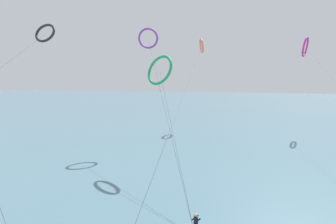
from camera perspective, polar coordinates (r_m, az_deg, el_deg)
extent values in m
cube|color=slate|center=(106.86, 11.97, 1.70)|extent=(400.00, 200.00, 0.08)
cube|color=black|center=(17.98, 6.42, -23.67)|extent=(0.33, 0.38, 0.62)
sphere|color=tan|center=(17.77, 6.45, -22.51)|extent=(0.22, 0.22, 0.22)
cylinder|color=black|center=(17.88, 6.74, -23.69)|extent=(0.49, 0.31, 0.39)
cylinder|color=black|center=(18.24, 6.24, -23.01)|extent=(0.49, 0.31, 0.39)
torus|color=#199351|center=(31.26, -1.94, 9.63)|extent=(4.35, 3.42, 3.83)
cylinder|color=#3F3F3F|center=(23.74, 0.97, -4.10)|extent=(6.97, 14.65, 11.56)
torus|color=purple|center=(41.74, -4.59, 16.55)|extent=(3.34, 1.55, 3.27)
cylinder|color=#3F3F3F|center=(28.27, -1.38, 3.32)|extent=(11.62, 23.62, 16.98)
torus|color=#CC288E|center=(58.18, 29.05, 12.98)|extent=(2.36, 4.08, 4.02)
torus|color=#EA7260|center=(58.12, 7.74, 14.84)|extent=(1.80, 3.36, 3.26)
cylinder|color=#3F3F3F|center=(34.26, 3.91, 4.76)|extent=(1.90, 47.14, 17.85)
torus|color=black|center=(51.05, -26.43, 15.97)|extent=(3.97, 2.31, 3.65)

